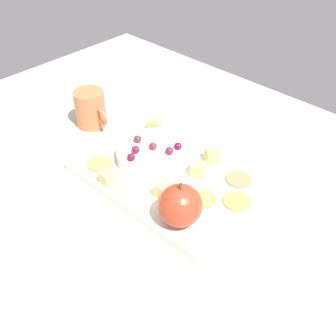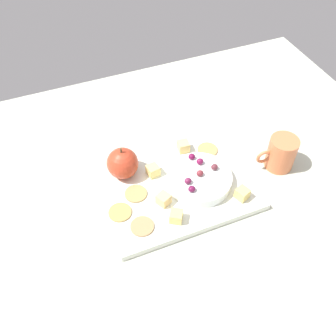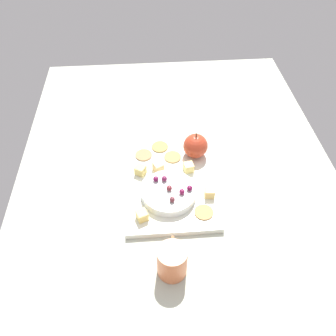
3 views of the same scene
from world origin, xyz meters
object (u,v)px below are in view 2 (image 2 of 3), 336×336
serving_dish (200,179)px  grape_5 (192,157)px  platter (177,189)px  cracker_1 (136,194)px  cracker_2 (142,226)px  cheese_cube_2 (183,146)px  grape_1 (192,189)px  cheese_cube_0 (153,170)px  grape_2 (200,173)px  cheese_cube_4 (176,216)px  cracker_3 (208,150)px  grape_3 (214,167)px  cup (281,153)px  cracker_0 (120,212)px  grape_4 (200,162)px  grape_0 (188,181)px  cheese_cube_1 (164,199)px  cheese_cube_3 (242,194)px  apple_whole (123,163)px

serving_dish → grape_5: grape_5 is taller
platter → cracker_1: (9.79, -1.66, 1.08)cm
grape_5 → cracker_2: bearing=35.5°
cheese_cube_2 → grape_1: bearing=73.3°
cheese_cube_0 → grape_2: 11.60cm
platter → grape_2: 6.97cm
cheese_cube_4 → cracker_3: 23.14cm
grape_3 → cup: size_ratio=0.16×
grape_5 → cup: size_ratio=0.16×
cracker_2 → grape_5: (-17.36, -12.39, 3.14)cm
cheese_cube_2 → cup: 24.44cm
cheese_cube_2 → cracker_0: cheese_cube_2 is taller
cheese_cube_0 → grape_4: bearing=163.1°
grape_0 → grape_4: size_ratio=1.00×
cheese_cube_1 → cracker_3: size_ratio=0.52×
cheese_cube_0 → grape_2: size_ratio=1.61×
cracker_3 → grape_4: (5.02, 5.64, 3.19)cm
cheese_cube_1 → cheese_cube_3: size_ratio=1.00×
grape_0 → cup: size_ratio=0.16×
cheese_cube_2 → grape_0: (4.33, 12.45, 1.99)cm
cracker_0 → grape_1: grape_1 is taller
cheese_cube_4 → cracker_3: (-15.92, -16.76, -1.16)cm
apple_whole → cheese_cube_0: size_ratio=2.80×
grape_0 → cup: bearing=-179.9°
cheese_cube_3 → grape_1: bearing=-21.3°
serving_dish → apple_whole: (15.96, -9.52, 2.52)cm
grape_2 → apple_whole: bearing=-30.4°
cheese_cube_2 → cheese_cube_0: bearing=25.2°
serving_dish → cheese_cube_4: size_ratio=5.62×
cracker_2 → grape_3: grape_3 is taller
apple_whole → serving_dish: bearing=149.2°
apple_whole → grape_1: size_ratio=4.50×
serving_dish → cheese_cube_3: cheese_cube_3 is taller
apple_whole → cracker_0: size_ratio=1.46×
cheese_cube_2 → grape_5: (0.33, 5.72, 1.97)cm
cheese_cube_1 → grape_4: bearing=-154.1°
grape_0 → grape_4: bearing=-139.7°
grape_2 → grape_3: bearing=-173.5°
cheese_cube_2 → grape_2: bearing=86.1°
cheese_cube_1 → cheese_cube_2: same height
apple_whole → grape_4: (-17.56, 6.15, -0.42)cm
cheese_cube_4 → cup: bearing=-167.7°
cheese_cube_4 → grape_0: size_ratio=1.61×
cheese_cube_3 → cracker_3: bearing=-87.8°
serving_dish → cheese_cube_2: 11.50cm
cheese_cube_2 → cup: cup is taller
grape_2 → cheese_cube_2: bearing=-93.9°
cheese_cube_2 → platter: bearing=59.6°
apple_whole → cracker_1: (-0.67, 7.11, -3.61)cm
grape_3 → cup: cup is taller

